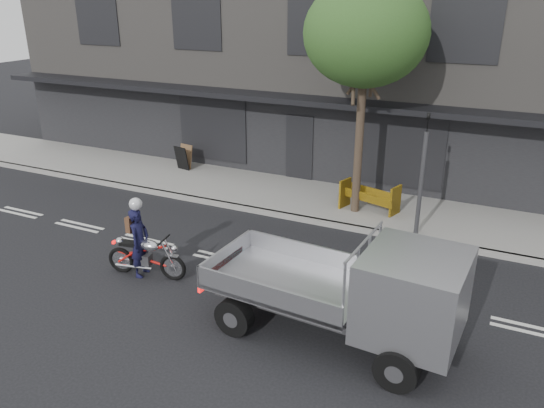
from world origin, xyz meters
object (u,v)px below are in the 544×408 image
Objects in this scene: rider at (140,243)px; flatbed_ute at (387,293)px; motorcycle at (146,255)px; construction_barrier at (367,199)px; street_tree at (366,34)px; sandwich_board at (182,158)px; traffic_light_pole at (421,182)px.

flatbed_ute reaches higher than rider.
motorcycle is 6.79m from construction_barrier.
rider is (-3.55, -5.70, -4.43)m from street_tree.
rider reaches higher than sandwich_board.
sandwich_board is at bearing 17.68° from rider.
flatbed_ute is (5.82, -0.47, 0.74)m from motorcycle.
street_tree reaches higher than flatbed_ute.
construction_barrier is (3.93, 5.64, -0.23)m from rider.
street_tree is 1.36× the size of flatbed_ute.
construction_barrier reaches higher than motorcycle.
traffic_light_pole is 1.73× the size of motorcycle.
street_tree is 4.68m from construction_barrier.
street_tree is at bearing 156.97° from traffic_light_pole.
traffic_light_pole is at bearing 98.39° from flatbed_ute.
street_tree is 1.93× the size of traffic_light_pole.
street_tree is at bearing 115.29° from flatbed_ute.
rider is at bearing 170.74° from motorcycle.
flatbed_ute is at bearing -103.77° from rider.
construction_barrier is 1.85× the size of sandwich_board.
street_tree reaches higher than traffic_light_pole.
flatbed_ute is 5.50× the size of sandwich_board.
traffic_light_pole is at bearing -2.06° from sandwich_board.
motorcycle is at bearing -138.07° from traffic_light_pole.
traffic_light_pole is (2.00, -0.85, -3.63)m from street_tree.
motorcycle is at bearing -99.26° from rider.
construction_barrier is at bearing 46.85° from motorcycle.
street_tree is 4.05× the size of construction_barrier.
flatbed_ute is 11.93m from sandwich_board.
flatbed_ute is 2.97× the size of construction_barrier.
sandwich_board is (-7.39, 1.16, -0.02)m from construction_barrier.
rider is at bearing -52.88° from sandwich_board.
flatbed_ute is (2.42, -6.17, -4.00)m from street_tree.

